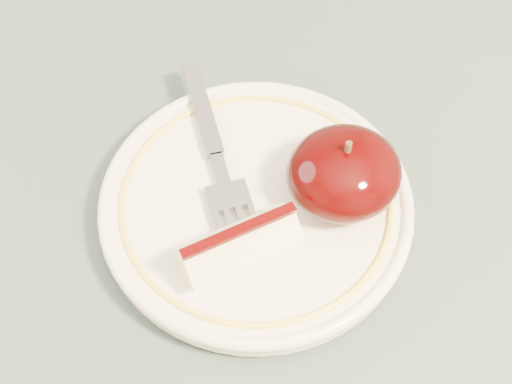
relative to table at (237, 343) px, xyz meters
name	(u,v)px	position (x,y,z in m)	size (l,w,h in m)	color
table	(237,343)	(0.00, 0.00, 0.00)	(0.90, 0.90, 0.75)	brown
plate	(256,204)	(0.04, 0.04, 0.10)	(0.20, 0.20, 0.02)	white
apple_half	(344,173)	(0.09, 0.03, 0.13)	(0.07, 0.07, 0.05)	black
apple_wedge	(240,245)	(0.01, 0.01, 0.12)	(0.07, 0.03, 0.03)	#F5E8B4
fork	(217,156)	(0.02, 0.08, 0.11)	(0.05, 0.16, 0.00)	#919399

